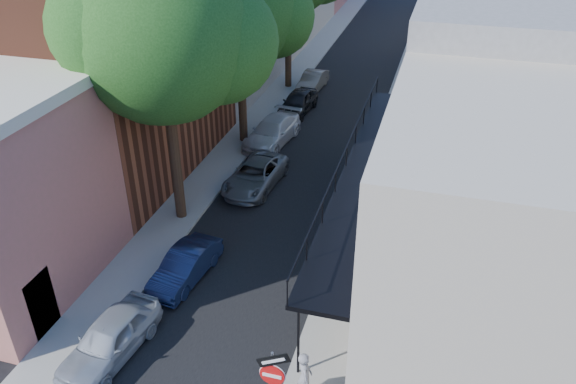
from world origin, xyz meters
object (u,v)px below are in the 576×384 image
Objects in this scene: parked_car_b at (185,266)px; pedestrian at (305,377)px; oak_near at (175,35)px; oak_mid at (247,10)px; parked_car_d at (272,132)px; parked_car_e at (298,102)px; parked_car_a at (110,338)px; parked_car_f at (313,81)px; sign_post at (273,378)px; parked_car_c at (255,175)px.

pedestrian is at bearing -29.52° from parked_car_b.
pedestrian is at bearing -48.90° from oak_near.
oak_mid is at bearing 104.40° from parked_car_b.
parked_car_e is (0.22, 4.61, -0.00)m from parked_car_d.
oak_mid is 2.58× the size of parked_car_e.
parked_car_b is at bearing 87.34° from parked_car_a.
parked_car_b is (1.57, -11.98, -6.47)m from oak_mid.
pedestrian is (5.82, -24.87, 0.37)m from parked_car_f.
sign_post is 7.41m from parked_car_b.
parked_car_e is (1.35, 12.63, -7.20)m from oak_near.
parked_car_d is at bearing 98.78° from parked_car_b.
parked_car_c is 13.58m from parked_car_f.
parked_car_a reaches higher than parked_car_f.
sign_post reaches higher than parked_car_e.
parked_car_f is (1.32, 8.79, -6.45)m from oak_mid.
oak_mid reaches higher than sign_post.
sign_post is 0.68× the size of parked_car_c.
parked_car_e is 1.07× the size of parked_car_f.
pedestrian is (5.56, -4.11, 0.39)m from parked_car_b.
oak_mid reaches higher than parked_car_a.
parked_car_d is at bearing -0.85° from pedestrian.
parked_car_d is 2.73× the size of pedestrian.
parked_car_b is 7.20m from parked_car_c.
parked_car_d is at bearing 102.53° from parked_car_c.
parked_car_c reaches higher than parked_car_b.
parked_car_d reaches higher than parked_car_c.
pedestrian is at bearing 5.87° from parked_car_a.
oak_near reaches higher than parked_car_e.
parked_car_e reaches higher than parked_car_c.
parked_car_d is 8.74m from parked_car_f.
parked_car_c is 1.11× the size of parked_car_e.
parked_car_e is 21.53m from pedestrian.
pedestrian reaches higher than parked_car_f.
parked_car_c is 9.45m from parked_car_e.
parked_car_a is (0.87, -8.05, -7.21)m from oak_near.
sign_post is 0.84× the size of parked_car_b.
oak_mid is 13.70m from parked_car_b.
parked_car_f is (0.40, 24.80, -0.05)m from parked_car_a.
parked_car_f is (-0.26, 20.77, 0.02)m from parked_car_b.
parked_car_c is at bearing 3.99° from pedestrian.
parked_car_e is 2.31× the size of pedestrian.
parked_car_c is (-4.74, 12.48, -1.43)m from sign_post.
oak_near reaches higher than parked_car_b.
pedestrian is at bearing -69.13° from parked_car_e.
parked_car_e is (-5.18, 21.92, -1.36)m from sign_post.
parked_car_f is (-0.52, 13.57, -0.00)m from parked_car_c.
oak_near is 1.12× the size of oak_mid.
parked_car_a is 1.05× the size of parked_car_f.
sign_post reaches higher than parked_car_a.
parked_car_d is at bearing 107.31° from sign_post.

